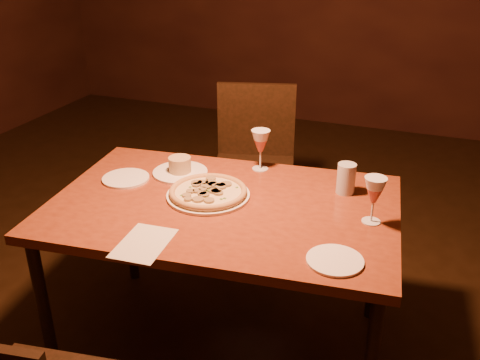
% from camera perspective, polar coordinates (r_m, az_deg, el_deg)
% --- Properties ---
extents(dining_table, '(1.46, 1.02, 0.74)m').
position_cam_1_polar(dining_table, '(2.17, -1.80, -3.98)').
color(dining_table, brown).
rests_on(dining_table, floor).
extents(chair_far, '(0.55, 0.55, 0.93)m').
position_cam_1_polar(chair_far, '(3.07, 1.53, 2.25)').
color(chair_far, black).
rests_on(chair_far, floor).
extents(pizza_plate, '(0.34, 0.34, 0.04)m').
position_cam_1_polar(pizza_plate, '(2.18, -3.42, -1.31)').
color(pizza_plate, white).
rests_on(pizza_plate, dining_table).
extents(ramekin_saucer, '(0.24, 0.24, 0.08)m').
position_cam_1_polar(ramekin_saucer, '(2.40, -6.41, 1.24)').
color(ramekin_saucer, white).
rests_on(ramekin_saucer, dining_table).
extents(wine_glass_far, '(0.08, 0.08, 0.19)m').
position_cam_1_polar(wine_glass_far, '(2.40, 2.20, 3.21)').
color(wine_glass_far, '#BA544D').
rests_on(wine_glass_far, dining_table).
extents(wine_glass_right, '(0.08, 0.08, 0.18)m').
position_cam_1_polar(wine_glass_right, '(2.02, 14.05, -2.10)').
color(wine_glass_right, '#BA544D').
rests_on(wine_glass_right, dining_table).
extents(water_tumbler, '(0.08, 0.08, 0.13)m').
position_cam_1_polar(water_tumbler, '(2.24, 11.25, 0.16)').
color(water_tumbler, '#B4BDC5').
rests_on(water_tumbler, dining_table).
extents(side_plate_left, '(0.20, 0.20, 0.01)m').
position_cam_1_polar(side_plate_left, '(2.39, -12.09, 0.17)').
color(side_plate_left, white).
rests_on(side_plate_left, dining_table).
extents(side_plate_near, '(0.19, 0.19, 0.01)m').
position_cam_1_polar(side_plate_near, '(1.80, 10.09, -8.44)').
color(side_plate_near, white).
rests_on(side_plate_near, dining_table).
extents(menu_card, '(0.18, 0.25, 0.00)m').
position_cam_1_polar(menu_card, '(1.90, -10.21, -6.65)').
color(menu_card, beige).
rests_on(menu_card, dining_table).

